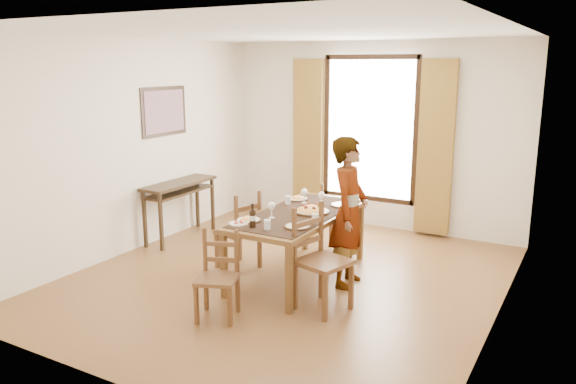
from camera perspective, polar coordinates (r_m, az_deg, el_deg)
The scene contains 22 objects.
ground at distance 6.44m, azimuth -0.16°, elevation -8.78°, with size 5.00×5.00×0.00m, color brown.
room_shell at distance 6.15m, azimuth 0.38°, elevation 5.08°, with size 4.60×5.10×2.74m.
console_table at distance 7.84m, azimuth -10.97°, elevation 0.19°, with size 0.38×1.20×0.80m.
dining_table at distance 6.29m, azimuth 1.08°, elevation -2.69°, with size 0.89×1.92×0.76m.
chair_west at distance 6.63m, azimuth -4.92°, elevation -4.17°, with size 0.51×0.51×0.94m.
chair_north at distance 7.36m, azimuth 5.07°, elevation -2.66°, with size 0.42×0.42×0.88m.
chair_south at distance 5.43m, azimuth -7.14°, elevation -8.71°, with size 0.48×0.48×0.84m.
chair_east at distance 5.55m, azimuth 3.32°, elevation -7.12°, with size 0.56×0.56×1.04m.
man at distance 6.08m, azimuth 6.21°, elevation -2.05°, with size 0.47×0.64×1.64m, color #95969D.
plate_sw at distance 5.95m, azimuth -4.03°, elevation -2.71°, with size 0.27×0.27×0.05m, color silver, non-canonical shape.
plate_se at distance 5.71m, azimuth 0.96°, elevation -3.36°, with size 0.27×0.27×0.05m, color silver, non-canonical shape.
plate_nw at distance 6.85m, azimuth 0.96°, elevation -0.57°, with size 0.27×0.27×0.05m, color silver, non-canonical shape.
plate_ne at distance 6.59m, azimuth 5.55°, elevation -1.17°, with size 0.27×0.27×0.05m, color silver, non-canonical shape.
pasta_platter at distance 6.26m, azimuth 2.37°, elevation -1.67°, with size 0.40×0.40×0.10m, color #D34A1B, non-canonical shape.
caprese_plate at distance 5.84m, azimuth -5.05°, elevation -3.10°, with size 0.20×0.20×0.04m, color silver, non-canonical shape.
wine_glass_a at distance 6.03m, azimuth -1.69°, elevation -1.82°, with size 0.08×0.08×0.18m, color white, non-canonical shape.
wine_glass_b at distance 6.51m, azimuth 3.41°, elevation -0.73°, with size 0.08×0.08×0.18m, color white, non-canonical shape.
wine_glass_c at distance 6.66m, azimuth 1.66°, elevation -0.39°, with size 0.08×0.08×0.18m, color white, non-canonical shape.
tumbler_a at distance 5.86m, azimuth 2.79°, elevation -2.70°, with size 0.07×0.07×0.10m, color silver.
tumbler_b at distance 6.64m, azimuth -0.02°, elevation -0.80°, with size 0.07×0.07×0.10m, color silver.
tumbler_c at distance 5.64m, azimuth -2.11°, elevation -3.33°, with size 0.07×0.07×0.10m, color silver.
wine_bottle at distance 5.70m, azimuth -3.63°, elevation -2.40°, with size 0.07×0.07×0.25m, color black, non-canonical shape.
Camera 1 is at (2.95, -5.20, 2.39)m, focal length 35.00 mm.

